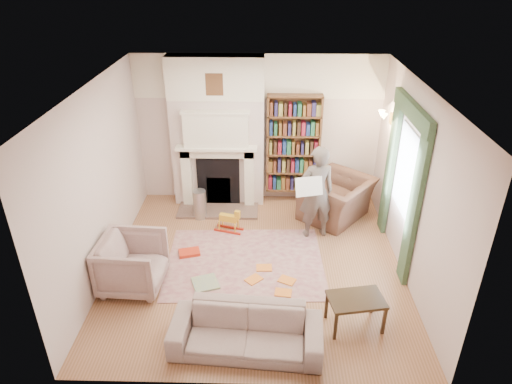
{
  "coord_description": "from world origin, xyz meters",
  "views": [
    {
      "loc": [
        0.15,
        -5.81,
        4.36
      ],
      "look_at": [
        0.0,
        0.25,
        1.15
      ],
      "focal_mm": 32.0,
      "sensor_mm": 36.0,
      "label": 1
    }
  ],
  "objects_px": {
    "rocking_horse": "(229,220)",
    "coffee_table": "(355,312)",
    "sofa": "(246,331)",
    "armchair_left": "(132,263)",
    "paraffin_heater": "(200,204)",
    "bookcase": "(293,144)",
    "man_reading": "(316,193)",
    "armchair_reading": "(337,199)"
  },
  "relations": [
    {
      "from": "bookcase",
      "to": "rocking_horse",
      "type": "relative_size",
      "value": 3.77
    },
    {
      "from": "man_reading",
      "to": "coffee_table",
      "type": "xyz_separation_m",
      "value": [
        0.33,
        -2.16,
        -0.6
      ]
    },
    {
      "from": "sofa",
      "to": "rocking_horse",
      "type": "distance_m",
      "value": 2.69
    },
    {
      "from": "bookcase",
      "to": "man_reading",
      "type": "relative_size",
      "value": 1.12
    },
    {
      "from": "armchair_left",
      "to": "armchair_reading",
      "type": "bearing_deg",
      "value": -54.14
    },
    {
      "from": "paraffin_heater",
      "to": "armchair_left",
      "type": "bearing_deg",
      "value": -109.69
    },
    {
      "from": "armchair_left",
      "to": "coffee_table",
      "type": "bearing_deg",
      "value": -99.96
    },
    {
      "from": "armchair_left",
      "to": "sofa",
      "type": "distance_m",
      "value": 2.04
    },
    {
      "from": "armchair_reading",
      "to": "rocking_horse",
      "type": "relative_size",
      "value": 2.4
    },
    {
      "from": "man_reading",
      "to": "rocking_horse",
      "type": "relative_size",
      "value": 3.35
    },
    {
      "from": "armchair_reading",
      "to": "man_reading",
      "type": "height_order",
      "value": "man_reading"
    },
    {
      "from": "bookcase",
      "to": "sofa",
      "type": "distance_m",
      "value": 4.0
    },
    {
      "from": "bookcase",
      "to": "sofa",
      "type": "height_order",
      "value": "bookcase"
    },
    {
      "from": "paraffin_heater",
      "to": "rocking_horse",
      "type": "relative_size",
      "value": 1.12
    },
    {
      "from": "armchair_left",
      "to": "coffee_table",
      "type": "height_order",
      "value": "armchair_left"
    },
    {
      "from": "coffee_table",
      "to": "armchair_left",
      "type": "bearing_deg",
      "value": 156.44
    },
    {
      "from": "rocking_horse",
      "to": "coffee_table",
      "type": "bearing_deg",
      "value": -34.36
    },
    {
      "from": "coffee_table",
      "to": "paraffin_heater",
      "type": "distance_m",
      "value": 3.58
    },
    {
      "from": "coffee_table",
      "to": "sofa",
      "type": "bearing_deg",
      "value": -173.58
    },
    {
      "from": "armchair_left",
      "to": "rocking_horse",
      "type": "relative_size",
      "value": 1.8
    },
    {
      "from": "man_reading",
      "to": "sofa",
      "type": "bearing_deg",
      "value": 53.53
    },
    {
      "from": "bookcase",
      "to": "rocking_horse",
      "type": "distance_m",
      "value": 1.9
    },
    {
      "from": "bookcase",
      "to": "coffee_table",
      "type": "relative_size",
      "value": 2.64
    },
    {
      "from": "bookcase",
      "to": "man_reading",
      "type": "distance_m",
      "value": 1.35
    },
    {
      "from": "man_reading",
      "to": "paraffin_heater",
      "type": "xyz_separation_m",
      "value": [
        -2.04,
        0.53,
        -0.55
      ]
    },
    {
      "from": "armchair_reading",
      "to": "paraffin_heater",
      "type": "bearing_deg",
      "value": -48.83
    },
    {
      "from": "bookcase",
      "to": "man_reading",
      "type": "bearing_deg",
      "value": -75.05
    },
    {
      "from": "man_reading",
      "to": "coffee_table",
      "type": "bearing_deg",
      "value": 84.62
    },
    {
      "from": "armchair_left",
      "to": "coffee_table",
      "type": "xyz_separation_m",
      "value": [
        3.07,
        -0.73,
        -0.18
      ]
    },
    {
      "from": "armchair_left",
      "to": "coffee_table",
      "type": "distance_m",
      "value": 3.16
    },
    {
      "from": "bookcase",
      "to": "paraffin_heater",
      "type": "bearing_deg",
      "value": -156.95
    },
    {
      "from": "armchair_reading",
      "to": "bookcase",
      "type": "bearing_deg",
      "value": -90.26
    },
    {
      "from": "bookcase",
      "to": "sofa",
      "type": "xyz_separation_m",
      "value": [
        -0.72,
        -3.83,
        -0.91
      ]
    },
    {
      "from": "bookcase",
      "to": "rocking_horse",
      "type": "height_order",
      "value": "bookcase"
    },
    {
      "from": "armchair_left",
      "to": "rocking_horse",
      "type": "xyz_separation_m",
      "value": [
        1.26,
        1.51,
        -0.19
      ]
    },
    {
      "from": "bookcase",
      "to": "paraffin_heater",
      "type": "height_order",
      "value": "bookcase"
    },
    {
      "from": "armchair_left",
      "to": "rocking_horse",
      "type": "distance_m",
      "value": 1.97
    },
    {
      "from": "armchair_reading",
      "to": "rocking_horse",
      "type": "xyz_separation_m",
      "value": [
        -1.93,
        -0.52,
        -0.17
      ]
    },
    {
      "from": "bookcase",
      "to": "armchair_left",
      "type": "xyz_separation_m",
      "value": [
        -2.4,
        -2.68,
        -0.77
      ]
    },
    {
      "from": "armchair_reading",
      "to": "sofa",
      "type": "relative_size",
      "value": 0.64
    },
    {
      "from": "sofa",
      "to": "rocking_horse",
      "type": "xyz_separation_m",
      "value": [
        -0.42,
        2.65,
        -0.05
      ]
    },
    {
      "from": "armchair_reading",
      "to": "man_reading",
      "type": "distance_m",
      "value": 0.87
    }
  ]
}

